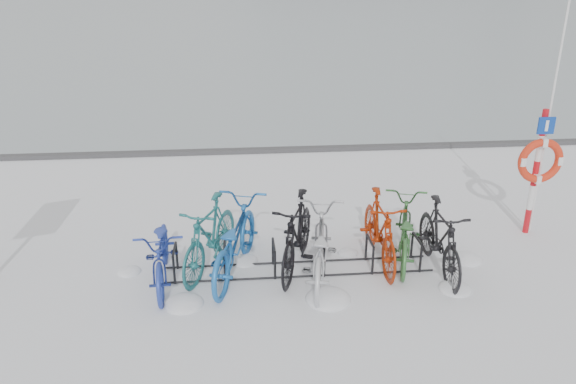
{
  "coord_description": "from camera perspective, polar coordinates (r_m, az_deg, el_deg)",
  "views": [
    {
      "loc": [
        -0.83,
        -7.34,
        4.19
      ],
      "look_at": [
        -0.09,
        0.6,
        1.03
      ],
      "focal_mm": 35.0,
      "sensor_mm": 36.0,
      "label": 1
    }
  ],
  "objects": [
    {
      "name": "ground",
      "position": [
        8.49,
        1.02,
        -7.94
      ],
      "size": [
        900.0,
        900.0,
        0.0
      ],
      "primitive_type": "plane",
      "color": "white",
      "rests_on": "ground"
    },
    {
      "name": "quay_edge",
      "position": [
        13.9,
        -1.65,
        4.27
      ],
      "size": [
        400.0,
        0.25,
        0.1
      ],
      "primitive_type": "cube",
      "color": "#3F3F42",
      "rests_on": "ground"
    },
    {
      "name": "bike_rack",
      "position": [
        8.4,
        1.02,
        -6.87
      ],
      "size": [
        4.0,
        0.48,
        0.46
      ],
      "color": "black",
      "rests_on": "ground"
    },
    {
      "name": "lifebuoy_station",
      "position": [
        9.98,
        24.22,
        2.91
      ],
      "size": [
        0.75,
        0.22,
        3.9
      ],
      "color": "red",
      "rests_on": "ground"
    },
    {
      "name": "bike_0",
      "position": [
        8.21,
        -12.65,
        -5.77
      ],
      "size": [
        0.77,
        1.89,
        0.97
      ],
      "primitive_type": "imported",
      "rotation": [
        0.0,
        0.0,
        0.07
      ],
      "color": "#253A9E",
      "rests_on": "ground"
    },
    {
      "name": "bike_1",
      "position": [
        8.4,
        -7.96,
        -4.2
      ],
      "size": [
        1.19,
        1.93,
        1.12
      ],
      "primitive_type": "imported",
      "rotation": [
        0.0,
        0.0,
        -0.38
      ],
      "color": "#1E6569",
      "rests_on": "ground"
    },
    {
      "name": "bike_2",
      "position": [
        8.23,
        -5.53,
        -4.7
      ],
      "size": [
        1.29,
        2.24,
        1.11
      ],
      "primitive_type": "imported",
      "rotation": [
        0.0,
        0.0,
        2.86
      ],
      "color": "#1D63B3",
      "rests_on": "ground"
    },
    {
      "name": "bike_3",
      "position": [
        8.32,
        0.93,
        -4.08
      ],
      "size": [
        1.12,
        2.0,
        1.16
      ],
      "primitive_type": "imported",
      "rotation": [
        0.0,
        0.0,
        -0.32
      ],
      "color": "black",
      "rests_on": "ground"
    },
    {
      "name": "bike_4",
      "position": [
        8.08,
        3.17,
        -5.39
      ],
      "size": [
        1.04,
        2.09,
        1.05
      ],
      "primitive_type": "imported",
      "rotation": [
        0.0,
        0.0,
        2.96
      ],
      "color": "#B5B7BD",
      "rests_on": "ground"
    },
    {
      "name": "bike_5",
      "position": [
        8.61,
        9.31,
        -3.61
      ],
      "size": [
        0.53,
        1.87,
        1.12
      ],
      "primitive_type": "imported",
      "rotation": [
        0.0,
        0.0,
        0.0
      ],
      "color": "#A02607",
      "rests_on": "ground"
    },
    {
      "name": "bike_6",
      "position": [
        8.8,
        11.73,
        -3.71
      ],
      "size": [
        1.15,
        1.98,
        0.98
      ],
      "primitive_type": "imported",
      "rotation": [
        0.0,
        0.0,
        2.86
      ],
      "color": "#316832",
      "rests_on": "ground"
    },
    {
      "name": "bike_7",
      "position": [
        8.55,
        15.18,
        -4.38
      ],
      "size": [
        0.54,
        1.84,
        1.1
      ],
      "primitive_type": "imported",
      "rotation": [
        0.0,
        0.0,
        -0.01
      ],
      "color": "black",
      "rests_on": "ground"
    },
    {
      "name": "snow_drifts",
      "position": [
        8.29,
        4.19,
        -8.81
      ],
      "size": [
        5.59,
        2.03,
        0.22
      ],
      "color": "white",
      "rests_on": "ground"
    }
  ]
}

